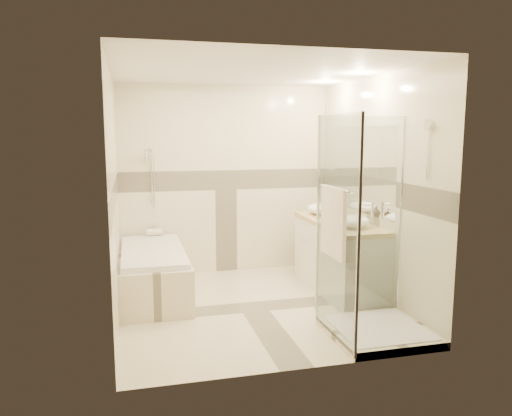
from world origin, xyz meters
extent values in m
cube|color=beige|center=(0.00, 0.00, -0.01)|extent=(2.80, 3.00, 0.01)
cube|color=silver|center=(0.00, 0.00, 2.50)|extent=(2.80, 3.00, 0.01)
cube|color=beige|center=(0.00, 1.50, 1.25)|extent=(2.80, 0.01, 2.50)
cube|color=beige|center=(0.00, -1.50, 1.25)|extent=(2.80, 0.01, 2.50)
cube|color=beige|center=(-1.40, 0.00, 1.25)|extent=(0.01, 3.00, 2.50)
cube|color=beige|center=(1.40, 0.00, 1.25)|extent=(0.01, 3.00, 2.50)
cube|color=white|center=(1.39, 0.30, 1.45)|extent=(0.01, 1.60, 1.00)
cylinder|color=silver|center=(-0.97, 1.47, 1.35)|extent=(0.02, 0.02, 0.70)
cube|color=beige|center=(-1.02, 0.65, 0.25)|extent=(0.75, 1.70, 0.50)
cube|color=white|center=(-1.02, 0.65, 0.53)|extent=(0.69, 1.60, 0.06)
ellipsoid|color=white|center=(-1.02, 0.65, 0.48)|extent=(0.56, 1.40, 0.16)
cube|color=silver|center=(1.12, 0.30, 0.40)|extent=(0.55, 1.60, 0.80)
cylinder|color=silver|center=(0.83, -0.10, 0.55)|extent=(0.01, 0.24, 0.01)
cylinder|color=silver|center=(0.83, 0.70, 0.55)|extent=(0.01, 0.24, 0.01)
cube|color=tan|center=(1.12, 0.30, 0.83)|extent=(0.57, 1.62, 0.05)
cube|color=beige|center=(0.95, -1.05, 0.04)|extent=(0.90, 0.90, 0.08)
cube|color=white|center=(0.95, -1.05, 0.09)|extent=(0.80, 0.80, 0.01)
cube|color=white|center=(0.51, -1.05, 1.04)|extent=(0.01, 0.90, 2.00)
cube|color=white|center=(0.95, -0.61, 1.04)|extent=(0.90, 0.01, 2.00)
cylinder|color=silver|center=(0.50, -1.50, 1.04)|extent=(0.03, 0.03, 2.00)
cylinder|color=silver|center=(0.50, -0.60, 1.04)|extent=(0.03, 0.03, 2.00)
cylinder|color=silver|center=(1.40, -0.60, 1.04)|extent=(0.03, 0.03, 2.00)
cylinder|color=silver|center=(1.36, -1.05, 1.95)|extent=(0.03, 0.10, 0.10)
cylinder|color=silver|center=(0.47, -1.05, 1.40)|extent=(0.02, 0.60, 0.02)
cube|color=white|center=(0.47, -1.05, 1.10)|extent=(0.04, 0.48, 0.62)
ellipsoid|color=white|center=(1.10, 0.81, 0.92)|extent=(0.37, 0.37, 0.15)
ellipsoid|color=white|center=(1.10, -0.12, 0.92)|extent=(0.36, 0.36, 0.14)
cylinder|color=silver|center=(1.33, 0.81, 0.99)|extent=(0.03, 0.03, 0.27)
cylinder|color=silver|center=(1.28, 0.81, 1.10)|extent=(0.10, 0.02, 0.02)
cylinder|color=silver|center=(1.33, -0.12, 0.98)|extent=(0.03, 0.03, 0.27)
cylinder|color=silver|center=(1.28, -0.12, 1.10)|extent=(0.10, 0.02, 0.02)
imported|color=black|center=(1.10, 0.15, 0.92)|extent=(0.07, 0.07, 0.15)
imported|color=black|center=(1.10, 0.44, 0.92)|extent=(0.12, 0.12, 0.14)
cube|color=white|center=(1.10, 1.02, 0.89)|extent=(0.17, 0.24, 0.07)
cylinder|color=white|center=(-0.97, 1.39, 0.61)|extent=(0.20, 0.09, 0.09)
camera|label=1|loc=(-1.24, -5.06, 1.88)|focal=35.00mm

